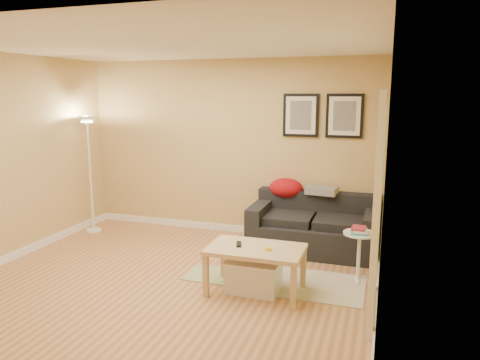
% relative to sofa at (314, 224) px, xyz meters
% --- Properties ---
extents(floor, '(4.50, 4.50, 0.00)m').
position_rel_sofa_xyz_m(floor, '(-1.38, -1.53, -0.38)').
color(floor, tan).
rests_on(floor, ground).
extents(ceiling, '(4.50, 4.50, 0.00)m').
position_rel_sofa_xyz_m(ceiling, '(-1.38, -1.53, 2.23)').
color(ceiling, white).
rests_on(ceiling, wall_back).
extents(wall_back, '(4.50, 0.00, 4.50)m').
position_rel_sofa_xyz_m(wall_back, '(-1.38, 0.47, 0.92)').
color(wall_back, tan).
rests_on(wall_back, ground).
extents(wall_front, '(4.50, 0.00, 4.50)m').
position_rel_sofa_xyz_m(wall_front, '(-1.38, -3.53, 0.92)').
color(wall_front, tan).
rests_on(wall_front, ground).
extents(wall_left, '(0.00, 4.00, 4.00)m').
position_rel_sofa_xyz_m(wall_left, '(-3.63, -1.53, 0.92)').
color(wall_left, tan).
rests_on(wall_left, ground).
extents(wall_right, '(0.00, 4.00, 4.00)m').
position_rel_sofa_xyz_m(wall_right, '(0.87, -1.53, 0.92)').
color(wall_right, tan).
rests_on(wall_right, ground).
extents(baseboard_back, '(4.50, 0.02, 0.10)m').
position_rel_sofa_xyz_m(baseboard_back, '(-1.38, 0.46, -0.33)').
color(baseboard_back, white).
rests_on(baseboard_back, ground).
extents(baseboard_left, '(0.02, 4.00, 0.10)m').
position_rel_sofa_xyz_m(baseboard_left, '(-3.62, -1.53, -0.33)').
color(baseboard_left, white).
rests_on(baseboard_left, ground).
extents(baseboard_right, '(0.02, 4.00, 0.10)m').
position_rel_sofa_xyz_m(baseboard_right, '(0.86, -1.53, -0.33)').
color(baseboard_right, white).
rests_on(baseboard_right, ground).
extents(sofa, '(1.70, 0.90, 0.75)m').
position_rel_sofa_xyz_m(sofa, '(0.00, 0.00, 0.00)').
color(sofa, black).
rests_on(sofa, ground).
extents(red_throw, '(0.48, 0.36, 0.28)m').
position_rel_sofa_xyz_m(red_throw, '(-0.47, 0.32, 0.40)').
color(red_throw, '#A70F18').
rests_on(red_throw, sofa).
extents(plaid_throw, '(0.45, 0.32, 0.10)m').
position_rel_sofa_xyz_m(plaid_throw, '(0.05, 0.28, 0.41)').
color(plaid_throw, tan).
rests_on(plaid_throw, sofa).
extents(framed_print_left, '(0.50, 0.04, 0.60)m').
position_rel_sofa_xyz_m(framed_print_left, '(-0.30, 0.45, 1.43)').
color(framed_print_left, black).
rests_on(framed_print_left, wall_back).
extents(framed_print_right, '(0.50, 0.04, 0.60)m').
position_rel_sofa_xyz_m(framed_print_right, '(0.30, 0.45, 1.43)').
color(framed_print_right, black).
rests_on(framed_print_right, wall_back).
extents(area_rug, '(1.25, 0.85, 0.01)m').
position_rel_sofa_xyz_m(area_rug, '(0.12, -1.15, -0.37)').
color(area_rug, '#BCAD95').
rests_on(area_rug, ground).
extents(green_runner, '(0.70, 0.50, 0.01)m').
position_rel_sofa_xyz_m(green_runner, '(-0.94, -1.23, -0.37)').
color(green_runner, '#668C4C').
rests_on(green_runner, ground).
extents(coffee_table, '(1.12, 0.83, 0.50)m').
position_rel_sofa_xyz_m(coffee_table, '(-0.38, -1.51, -0.12)').
color(coffee_table, tan).
rests_on(coffee_table, ground).
extents(remote_control, '(0.10, 0.17, 0.02)m').
position_rel_sofa_xyz_m(remote_control, '(-0.58, -1.49, 0.14)').
color(remote_control, black).
rests_on(remote_control, coffee_table).
extents(tape_roll, '(0.07, 0.07, 0.03)m').
position_rel_sofa_xyz_m(tape_roll, '(-0.24, -1.56, 0.14)').
color(tape_roll, yellow).
rests_on(tape_roll, coffee_table).
extents(storage_bin, '(0.57, 0.42, 0.35)m').
position_rel_sofa_xyz_m(storage_bin, '(-0.41, -1.48, -0.20)').
color(storage_bin, white).
rests_on(storage_bin, ground).
extents(side_table, '(0.37, 0.37, 0.56)m').
position_rel_sofa_xyz_m(side_table, '(0.64, -0.84, -0.09)').
color(side_table, white).
rests_on(side_table, ground).
extents(book_stack, '(0.22, 0.26, 0.07)m').
position_rel_sofa_xyz_m(book_stack, '(0.63, -0.86, 0.22)').
color(book_stack, teal).
rests_on(book_stack, side_table).
extents(floor_lamp, '(0.23, 0.23, 1.79)m').
position_rel_sofa_xyz_m(floor_lamp, '(-3.38, -0.20, 0.47)').
color(floor_lamp, white).
rests_on(floor_lamp, ground).
extents(doorway, '(0.12, 1.01, 2.13)m').
position_rel_sofa_xyz_m(doorway, '(0.82, -1.68, 0.65)').
color(doorway, white).
rests_on(doorway, ground).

